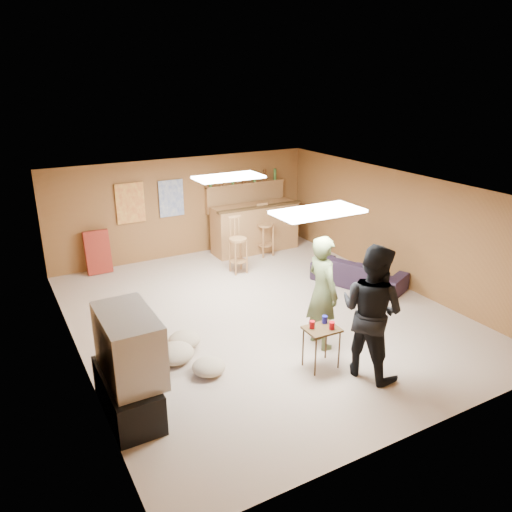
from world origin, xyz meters
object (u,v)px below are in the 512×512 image
bar_counter (255,228)px  sofa (359,272)px  tv_body (129,345)px  tray_table (321,348)px  person_black (371,311)px  person_olive (322,292)px

bar_counter → sofa: bar_counter is taller
tv_body → tray_table: size_ratio=1.81×
bar_counter → sofa: size_ratio=1.12×
tv_body → person_black: person_black is taller
tray_table → bar_counter: bearing=71.6°
person_olive → sofa: 2.58m
bar_counter → person_black: 5.33m
tv_body → bar_counter: 6.09m
person_olive → tray_table: 0.85m
sofa → tray_table: 3.11m
tv_body → bar_counter: bearing=47.0°
person_black → tray_table: size_ratio=3.07×
bar_counter → person_olive: 4.45m
person_black → person_olive: bearing=-11.0°
bar_counter → sofa: (0.78, -2.76, -0.29)m
bar_counter → person_olive: bearing=-106.0°
person_black → tray_table: (-0.48, 0.42, -0.63)m
tray_table → person_olive: bearing=54.6°
person_black → sofa: person_black is taller
tv_body → person_olive: (2.93, 0.19, -0.03)m
person_black → tray_table: person_black is taller
tv_body → sofa: size_ratio=0.62×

